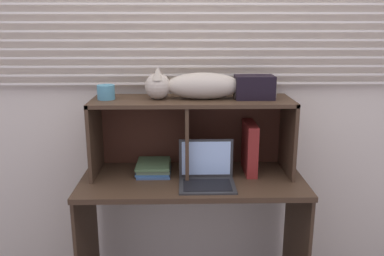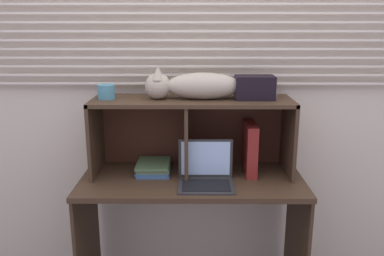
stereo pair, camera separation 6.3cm
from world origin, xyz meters
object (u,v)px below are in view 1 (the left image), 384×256
object	(u,v)px
binder_upright	(250,148)
small_basket	(106,92)
storage_box	(254,87)
laptop	(207,175)
cat	(195,86)
book_stack	(154,167)

from	to	relation	value
binder_upright	small_basket	world-z (taller)	small_basket
binder_upright	storage_box	xyz separation A→B (m)	(0.01, 0.00, 0.36)
laptop	cat	bearing A→B (deg)	109.42
laptop	small_basket	xyz separation A→B (m)	(-0.56, 0.18, 0.43)
cat	laptop	world-z (taller)	cat
book_stack	storage_box	distance (m)	0.75
binder_upright	book_stack	size ratio (longest dim) A/B	1.19
small_basket	storage_box	bearing A→B (deg)	0.00
small_basket	cat	bearing A→B (deg)	-0.00
binder_upright	book_stack	xyz separation A→B (m)	(-0.57, 0.00, -0.12)
laptop	binder_upright	size ratio (longest dim) A/B	1.02
binder_upright	small_basket	xyz separation A→B (m)	(-0.83, 0.00, 0.33)
small_basket	storage_box	size ratio (longest dim) A/B	0.45
book_stack	small_basket	size ratio (longest dim) A/B	2.56
laptop	storage_box	bearing A→B (deg)	32.65
binder_upright	small_basket	size ratio (longest dim) A/B	3.03
storage_box	cat	bearing A→B (deg)	-180.00
book_stack	storage_box	world-z (taller)	storage_box
book_stack	small_basket	world-z (taller)	small_basket
storage_box	binder_upright	bearing A→B (deg)	180.00
cat	binder_upright	distance (m)	0.49
cat	storage_box	size ratio (longest dim) A/B	3.39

